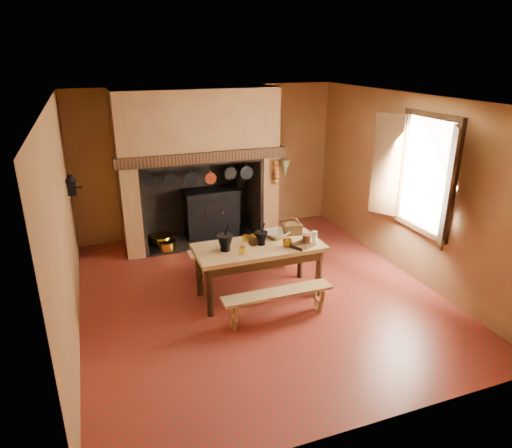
{
  "coord_description": "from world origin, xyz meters",
  "views": [
    {
      "loc": [
        -2.09,
        -5.59,
        3.38
      ],
      "look_at": [
        0.08,
        0.3,
        0.99
      ],
      "focal_mm": 32.0,
      "sensor_mm": 36.0,
      "label": 1
    }
  ],
  "objects": [
    {
      "name": "bench_front",
      "position": [
        -0.0,
        -0.74,
        0.32
      ],
      "size": [
        1.5,
        0.26,
        0.42
      ],
      "color": "#B08251",
      "rests_on": "floor"
    },
    {
      "name": "work_table",
      "position": [
        -0.0,
        -0.04,
        0.67
      ],
      "size": [
        1.83,
        0.81,
        0.79
      ],
      "color": "#B08251",
      "rests_on": "floor"
    },
    {
      "name": "brass_mug_b",
      "position": [
        -0.13,
        0.18,
        0.84
      ],
      "size": [
        0.09,
        0.09,
        0.09
      ],
      "primitive_type": "cylinder",
      "rotation": [
        0.0,
        0.0,
        -0.08
      ],
      "color": "gold",
      "rests_on": "work_table"
    },
    {
      "name": "window",
      "position": [
        2.35,
        -0.4,
        1.7
      ],
      "size": [
        0.39,
        1.75,
        1.76
      ],
      "color": "white",
      "rests_on": "wall_right"
    },
    {
      "name": "ceiling",
      "position": [
        0.0,
        0.0,
        2.8
      ],
      "size": [
        5.5,
        5.5,
        0.0
      ],
      "primitive_type": "plane",
      "rotation": [
        3.14,
        0.0,
        0.0
      ],
      "color": "silver",
      "rests_on": "back_wall"
    },
    {
      "name": "onion_string",
      "position": [
        1.0,
        1.79,
        1.33
      ],
      "size": [
        0.12,
        0.1,
        0.46
      ],
      "primitive_type": null,
      "color": "#9C501C",
      "rests_on": "chimney_breast"
    },
    {
      "name": "wall_right",
      "position": [
        2.5,
        0.0,
        1.4
      ],
      "size": [
        0.02,
        5.5,
        2.8
      ],
      "primitive_type": "cube",
      "color": "olive",
      "rests_on": "floor"
    },
    {
      "name": "chimney_breast",
      "position": [
        -0.3,
        2.31,
        1.81
      ],
      "size": [
        2.95,
        0.96,
        2.8
      ],
      "color": "olive",
      "rests_on": "floor"
    },
    {
      "name": "wooden_tray",
      "position": [
        0.57,
        -0.29,
        0.82
      ],
      "size": [
        0.37,
        0.33,
        0.05
      ],
      "primitive_type": "cube",
      "rotation": [
        0.0,
        0.0,
        0.43
      ],
      "color": "#311D0F",
      "rests_on": "work_table"
    },
    {
      "name": "back_wall",
      "position": [
        0.0,
        2.75,
        1.4
      ],
      "size": [
        5.0,
        0.02,
        2.8
      ],
      "primitive_type": "cube",
      "color": "olive",
      "rests_on": "floor"
    },
    {
      "name": "mortar_small",
      "position": [
        0.04,
        -0.01,
        0.9
      ],
      "size": [
        0.19,
        0.19,
        0.32
      ],
      "rotation": [
        0.0,
        0.0,
        0.15
      ],
      "color": "black",
      "rests_on": "work_table"
    },
    {
      "name": "iron_range",
      "position": [
        -0.04,
        2.45,
        0.48
      ],
      "size": [
        1.12,
        0.55,
        1.6
      ],
      "color": "black",
      "rests_on": "floor"
    },
    {
      "name": "mixing_bowl",
      "position": [
        0.35,
        0.17,
        0.84
      ],
      "size": [
        0.45,
        0.45,
        0.09
      ],
      "primitive_type": "imported",
      "rotation": [
        0.0,
        0.0,
        0.28
      ],
      "color": "#B8AC8E",
      "rests_on": "work_table"
    },
    {
      "name": "glass_jar",
      "position": [
        0.81,
        -0.15,
        0.87
      ],
      "size": [
        0.1,
        0.1,
        0.14
      ],
      "primitive_type": "cylinder",
      "rotation": [
        0.0,
        0.0,
        0.28
      ],
      "color": "beige",
      "rests_on": "work_table"
    },
    {
      "name": "hanging_pans",
      "position": [
        -0.34,
        1.81,
        1.36
      ],
      "size": [
        1.92,
        0.29,
        0.27
      ],
      "color": "black",
      "rests_on": "chimney_breast"
    },
    {
      "name": "stoneware_crock",
      "position": [
        0.63,
        -0.27,
        0.88
      ],
      "size": [
        0.16,
        0.16,
        0.17
      ],
      "primitive_type": "cylinder",
      "rotation": [
        0.0,
        0.0,
        0.24
      ],
      "color": "brown",
      "rests_on": "work_table"
    },
    {
      "name": "wicker_basket",
      "position": [
        0.62,
        0.22,
        0.88
      ],
      "size": [
        0.31,
        0.25,
        0.26
      ],
      "rotation": [
        0.0,
        0.0,
        -0.19
      ],
      "color": "#4A2F16",
      "rests_on": "work_table"
    },
    {
      "name": "wall_left",
      "position": [
        -2.5,
        0.0,
        1.4
      ],
      "size": [
        0.02,
        5.5,
        2.8
      ],
      "primitive_type": "cube",
      "color": "olive",
      "rests_on": "floor"
    },
    {
      "name": "floor",
      "position": [
        0.0,
        0.0,
        0.0
      ],
      "size": [
        5.5,
        5.5,
        0.0
      ],
      "primitive_type": "plane",
      "color": "maroon",
      "rests_on": "ground"
    },
    {
      "name": "bench_back",
      "position": [
        -0.0,
        0.68,
        0.36
      ],
      "size": [
        1.73,
        0.3,
        0.49
      ],
      "color": "#B08251",
      "rests_on": "floor"
    },
    {
      "name": "mortar_large",
      "position": [
        -0.5,
        -0.04,
        0.92
      ],
      "size": [
        0.23,
        0.23,
        0.39
      ],
      "rotation": [
        0.0,
        0.0,
        -0.4
      ],
      "color": "black",
      "rests_on": "work_table"
    },
    {
      "name": "hearth_pans",
      "position": [
        -1.05,
        2.22,
        0.09
      ],
      "size": [
        0.51,
        0.62,
        0.2
      ],
      "color": "gold",
      "rests_on": "floor"
    },
    {
      "name": "wall_coffee_mill",
      "position": [
        -2.42,
        1.55,
        1.52
      ],
      "size": [
        0.23,
        0.16,
        0.31
      ],
      "color": "black",
      "rests_on": "wall_left"
    },
    {
      "name": "brass_cup",
      "position": [
        0.36,
        -0.2,
        0.84
      ],
      "size": [
        0.16,
        0.16,
        0.1
      ],
      "primitive_type": "imported",
      "rotation": [
        0.0,
        0.0,
        0.31
      ],
      "color": "gold",
      "rests_on": "work_table"
    },
    {
      "name": "brass_mug_a",
      "position": [
        -0.32,
        -0.22,
        0.84
      ],
      "size": [
        0.1,
        0.1,
        0.1
      ],
      "primitive_type": "cylinder",
      "rotation": [
        0.0,
        0.0,
        0.13
      ],
      "color": "gold",
      "rests_on": "work_table"
    },
    {
      "name": "coffee_grinder",
      "position": [
        -0.06,
        0.03,
        0.86
      ],
      "size": [
        0.17,
        0.14,
        0.19
      ],
      "rotation": [
        0.0,
        0.0,
        0.18
      ],
      "color": "#311D0F",
      "rests_on": "work_table"
    },
    {
      "name": "wall_front",
      "position": [
        0.0,
        -2.75,
        1.4
      ],
      "size": [
        5.0,
        0.02,
        2.8
      ],
      "primitive_type": "cube",
      "color": "olive",
      "rests_on": "floor"
    },
    {
      "name": "herb_bunch",
      "position": [
        1.18,
        1.79,
        1.38
      ],
      "size": [
        0.2,
        0.2,
        0.35
      ],
      "primitive_type": "cone",
      "rotation": [
        3.14,
        0.0,
        0.0
      ],
      "color": "#59632F",
      "rests_on": "chimney_breast"
    }
  ]
}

